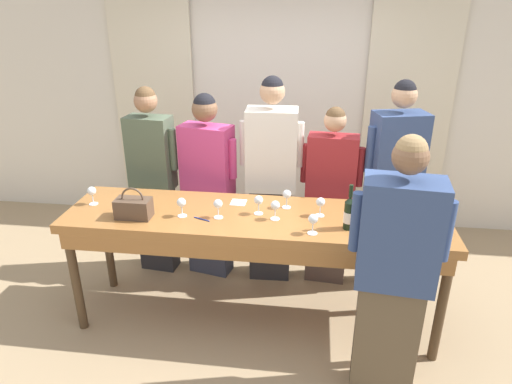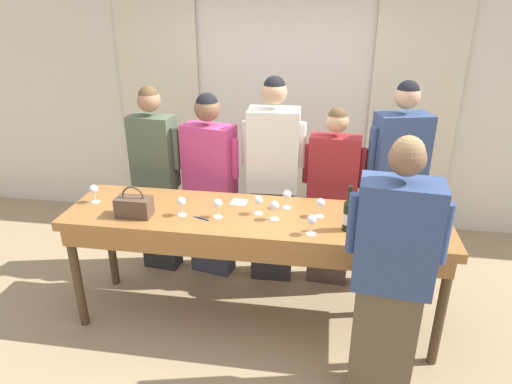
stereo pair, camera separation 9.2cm
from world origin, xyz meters
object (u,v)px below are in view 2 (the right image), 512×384
object	(u,v)px
wine_glass_center_left	(275,206)
guest_navy_coat	(395,190)
wine_glass_front_right	(446,219)
wine_glass_center_mid	(181,202)
guest_pink_top	(210,185)
host_pouring	(391,278)
wine_glass_back_right	(258,201)
wine_bottle	(348,214)
guest_striped_shirt	(332,198)
wine_glass_front_mid	(408,204)
handbag	(134,206)
wine_glass_front_left	(94,190)
tasting_bar	(254,226)
wine_glass_center_right	(320,204)
wine_glass_back_mid	(218,204)
wine_glass_near_host	(287,195)
wine_glass_back_left	(312,221)
guest_cream_sweater	(273,182)
guest_olive_jacket	(156,179)

from	to	relation	value
wine_glass_center_left	guest_navy_coat	size ratio (longest dim) A/B	0.08
wine_glass_front_right	wine_glass_center_mid	xyz separation A→B (m)	(-1.86, -0.02, 0.00)
guest_pink_top	host_pouring	size ratio (longest dim) A/B	0.96
wine_glass_back_right	wine_glass_front_right	bearing A→B (deg)	-4.08
wine_bottle	guest_navy_coat	world-z (taller)	guest_navy_coat
guest_pink_top	guest_striped_shirt	distance (m)	1.09
wine_bottle	guest_pink_top	xyz separation A→B (m)	(-1.19, 0.81, -0.19)
wine_glass_front_mid	wine_glass_center_mid	xyz separation A→B (m)	(-1.64, -0.23, 0.00)
handbag	guest_navy_coat	size ratio (longest dim) A/B	0.14
wine_glass_center_mid	host_pouring	xyz separation A→B (m)	(1.46, -0.52, -0.16)
wine_glass_front_left	wine_glass_front_right	bearing A→B (deg)	-2.13
tasting_bar	wine_glass_center_right	xyz separation A→B (m)	(0.48, 0.06, 0.19)
wine_glass_front_right	wine_glass_back_mid	size ratio (longest dim) A/B	1.00
wine_glass_center_left	wine_glass_near_host	size ratio (longest dim) A/B	1.00
wine_glass_near_host	wine_glass_front_left	bearing A→B (deg)	-175.02
wine_glass_back_left	wine_glass_back_right	distance (m)	0.48
wine_glass_center_right	guest_pink_top	size ratio (longest dim) A/B	0.09
wine_glass_center_left	wine_glass_center_right	distance (m)	0.34
guest_cream_sweater	wine_glass_center_mid	bearing A→B (deg)	-127.53
guest_pink_top	guest_navy_coat	size ratio (longest dim) A/B	0.92
wine_bottle	wine_glass_center_left	xyz separation A→B (m)	(-0.52, 0.08, -0.02)
guest_olive_jacket	guest_cream_sweater	bearing A→B (deg)	0.00
wine_glass_back_mid	host_pouring	distance (m)	1.31
handbag	guest_cream_sweater	world-z (taller)	guest_cream_sweater
wine_glass_center_right	wine_bottle	bearing A→B (deg)	-42.68
wine_glass_center_right	guest_striped_shirt	distance (m)	0.67
guest_striped_shirt	wine_glass_center_right	bearing A→B (deg)	-98.55
wine_glass_front_right	guest_striped_shirt	world-z (taller)	guest_striped_shirt
wine_glass_center_right	wine_glass_near_host	size ratio (longest dim) A/B	1.00
tasting_bar	wine_glass_front_mid	bearing A→B (deg)	7.91
wine_glass_front_mid	guest_striped_shirt	world-z (taller)	guest_striped_shirt
wine_glass_center_mid	wine_glass_center_right	xyz separation A→B (m)	(1.01, 0.14, 0.00)
wine_glass_center_right	guest_striped_shirt	xyz separation A→B (m)	(0.09, 0.63, -0.22)
wine_glass_front_left	guest_cream_sweater	bearing A→B (deg)	25.86
guest_cream_sweater	guest_navy_coat	size ratio (longest dim) A/B	1.00
tasting_bar	guest_striped_shirt	world-z (taller)	guest_striped_shirt
tasting_bar	wine_glass_back_mid	distance (m)	0.33
wine_glass_near_host	host_pouring	bearing A→B (deg)	-47.68
guest_striped_shirt	handbag	bearing A→B (deg)	-150.32
wine_glass_center_mid	guest_pink_top	bearing A→B (deg)	88.68
guest_navy_coat	wine_glass_center_left	bearing A→B (deg)	-142.39
wine_glass_front_mid	wine_glass_near_host	size ratio (longest dim) A/B	1.00
wine_glass_front_left	guest_cream_sweater	world-z (taller)	guest_cream_sweater
wine_glass_back_left	guest_cream_sweater	xyz separation A→B (m)	(-0.37, 0.91, -0.11)
wine_glass_near_host	guest_navy_coat	world-z (taller)	guest_navy_coat
wine_glass_front_mid	wine_glass_center_mid	world-z (taller)	same
host_pouring	guest_olive_jacket	bearing A→B (deg)	146.58
wine_bottle	wine_glass_center_mid	world-z (taller)	wine_bottle
guest_cream_sweater	guest_navy_coat	xyz separation A→B (m)	(1.04, -0.00, -0.00)
wine_glass_back_left	wine_glass_near_host	world-z (taller)	same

